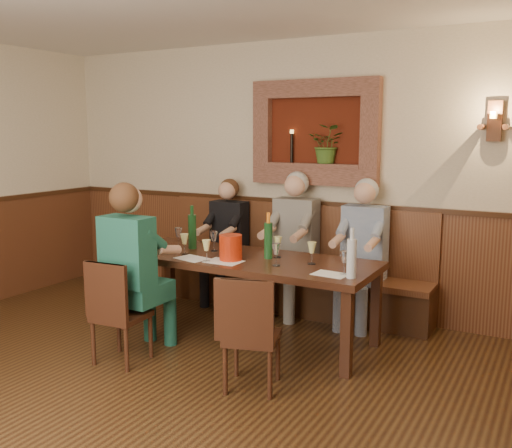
{
  "coord_description": "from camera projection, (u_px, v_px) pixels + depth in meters",
  "views": [
    {
      "loc": [
        2.52,
        -2.47,
        1.87
      ],
      "look_at": [
        0.1,
        1.9,
        1.05
      ],
      "focal_mm": 40.0,
      "sensor_mm": 36.0,
      "label": 1
    }
  ],
  "objects": [
    {
      "name": "ground_plane",
      "position": [
        98.0,
        427.0,
        3.64
      ],
      "size": [
        6.0,
        6.0,
        0.0
      ],
      "primitive_type": "plane",
      "color": "black",
      "rests_on": "ground"
    },
    {
      "name": "bench",
      "position": [
        289.0,
        279.0,
        5.99
      ],
      "size": [
        3.0,
        0.45,
        1.11
      ],
      "color": "#381E0F",
      "rests_on": "ground"
    },
    {
      "name": "wine_glass_3",
      "position": [
        206.0,
        251.0,
        4.92
      ],
      "size": [
        0.08,
        0.08,
        0.19
      ],
      "primitive_type": null,
      "color": "#E5E489",
      "rests_on": "dining_table"
    },
    {
      "name": "wine_glass_2",
      "position": [
        178.0,
        237.0,
        5.53
      ],
      "size": [
        0.08,
        0.08,
        0.19
      ],
      "primitive_type": null,
      "color": "white",
      "rests_on": "dining_table"
    },
    {
      "name": "person_bench_mid",
      "position": [
        292.0,
        256.0,
        5.82
      ],
      "size": [
        0.44,
        0.53,
        1.46
      ],
      "color": "#585450",
      "rests_on": "ground"
    },
    {
      "name": "wainscoting",
      "position": [
        94.0,
        339.0,
        3.54
      ],
      "size": [
        6.02,
        6.02,
        1.15
      ],
      "color": "#4D2716",
      "rests_on": "ground"
    },
    {
      "name": "dining_table",
      "position": [
        244.0,
        265.0,
        5.12
      ],
      "size": [
        2.4,
        0.9,
        0.75
      ],
      "color": "#351A10",
      "rests_on": "ground"
    },
    {
      "name": "chair_near_right",
      "position": [
        252.0,
        356.0,
        4.15
      ],
      "size": [
        0.47,
        0.47,
        0.86
      ],
      "rotation": [
        0.0,
        0.0,
        0.3
      ],
      "color": "#351A10",
      "rests_on": "ground"
    },
    {
      "name": "wine_bottle_green_b",
      "position": [
        192.0,
        231.0,
        5.45
      ],
      "size": [
        0.09,
        0.09,
        0.42
      ],
      "rotation": [
        0.0,
        0.0,
        -0.15
      ],
      "color": "#19471E",
      "rests_on": "dining_table"
    },
    {
      "name": "wine_glass_6",
      "position": [
        312.0,
        253.0,
        4.82
      ],
      "size": [
        0.08,
        0.08,
        0.19
      ],
      "primitive_type": null,
      "color": "#E5E489",
      "rests_on": "dining_table"
    },
    {
      "name": "wine_glass_5",
      "position": [
        214.0,
        241.0,
        5.34
      ],
      "size": [
        0.08,
        0.08,
        0.19
      ],
      "primitive_type": null,
      "color": "white",
      "rests_on": "dining_table"
    },
    {
      "name": "person_bench_right",
      "position": [
        361.0,
        266.0,
        5.47
      ],
      "size": [
        0.42,
        0.51,
        1.42
      ],
      "color": "navy",
      "rests_on": "ground"
    },
    {
      "name": "wine_glass_1",
      "position": [
        344.0,
        263.0,
        4.46
      ],
      "size": [
        0.08,
        0.08,
        0.19
      ],
      "primitive_type": null,
      "color": "white",
      "rests_on": "dining_table"
    },
    {
      "name": "tasting_sheet_c",
      "position": [
        330.0,
        274.0,
        4.49
      ],
      "size": [
        0.28,
        0.21,
        0.0
      ],
      "primitive_type": "cube",
      "rotation": [
        0.0,
        0.0,
        -0.08
      ],
      "color": "white",
      "rests_on": "dining_table"
    },
    {
      "name": "wall_sconce",
      "position": [
        495.0,
        122.0,
        4.94
      ],
      "size": [
        0.25,
        0.2,
        0.35
      ],
      "color": "#4D2716",
      "rests_on": "ground"
    },
    {
      "name": "chair_near_left",
      "position": [
        121.0,
        333.0,
        4.62
      ],
      "size": [
        0.41,
        0.41,
        0.86
      ],
      "rotation": [
        0.0,
        0.0,
        0.08
      ],
      "color": "#351A10",
      "rests_on": "ground"
    },
    {
      "name": "water_bottle",
      "position": [
        352.0,
        257.0,
        4.36
      ],
      "size": [
        0.08,
        0.08,
        0.39
      ],
      "rotation": [
        0.0,
        0.0,
        0.06
      ],
      "color": "silver",
      "rests_on": "dining_table"
    },
    {
      "name": "room_shell",
      "position": [
        84.0,
        127.0,
        3.33
      ],
      "size": [
        6.04,
        6.04,
        2.82
      ],
      "color": "beige",
      "rests_on": "ground"
    },
    {
      "name": "spittoon_bucket",
      "position": [
        231.0,
        248.0,
        4.97
      ],
      "size": [
        0.26,
        0.26,
        0.22
      ],
      "primitive_type": "cylinder",
      "rotation": [
        0.0,
        0.0,
        -0.38
      ],
      "color": "#B5250B",
      "rests_on": "dining_table"
    },
    {
      "name": "wine_glass_8",
      "position": [
        276.0,
        255.0,
        4.76
      ],
      "size": [
        0.08,
        0.08,
        0.19
      ],
      "primitive_type": null,
      "color": "white",
      "rests_on": "dining_table"
    },
    {
      "name": "wine_glass_7",
      "position": [
        185.0,
        244.0,
        5.2
      ],
      "size": [
        0.08,
        0.08,
        0.19
      ],
      "primitive_type": null,
      "color": "#E5E489",
      "rests_on": "dining_table"
    },
    {
      "name": "person_bench_left",
      "position": [
        225.0,
        252.0,
        6.21
      ],
      "size": [
        0.39,
        0.48,
        1.36
      ],
      "color": "black",
      "rests_on": "ground"
    },
    {
      "name": "wine_glass_4",
      "position": [
        152.0,
        239.0,
        5.44
      ],
      "size": [
        0.08,
        0.08,
        0.19
      ],
      "primitive_type": null,
      "color": "#E5E489",
      "rests_on": "dining_table"
    },
    {
      "name": "tasting_sheet_a",
      "position": [
        144.0,
        250.0,
        5.39
      ],
      "size": [
        0.32,
        0.25,
        0.0
      ],
      "primitive_type": "cube",
      "rotation": [
        0.0,
        0.0,
        0.14
      ],
      "color": "white",
      "rests_on": "dining_table"
    },
    {
      "name": "wine_glass_0",
      "position": [
        278.0,
        247.0,
        5.07
      ],
      "size": [
        0.08,
        0.08,
        0.19
      ],
      "primitive_type": null,
      "color": "#E5E489",
      "rests_on": "dining_table"
    },
    {
      "name": "wall_niche",
      "position": [
        318.0,
        137.0,
        5.77
      ],
      "size": [
        1.36,
        0.3,
        1.06
      ],
      "color": "#4E180B",
      "rests_on": "ground"
    },
    {
      "name": "wine_bottle_green_a",
      "position": [
        268.0,
        240.0,
        5.02
      ],
      "size": [
        0.09,
        0.09,
        0.41
      ],
      "rotation": [
        0.0,
        0.0,
        0.32
      ],
      "color": "#19471E",
      "rests_on": "dining_table"
    },
    {
      "name": "person_chair_front",
      "position": [
        136.0,
        284.0,
        4.74
      ],
      "size": [
        0.44,
        0.54,
        1.46
      ],
      "color": "#184E56",
      "rests_on": "ground"
    },
    {
      "name": "tasting_sheet_b",
      "position": [
        224.0,
        261.0,
        4.92
      ],
      "size": [
        0.31,
        0.22,
        0.0
      ],
      "primitive_type": "cube",
      "rotation": [
        0.0,
        0.0,
        -0.01
      ],
      "color": "white",
      "rests_on": "dining_table"
    },
    {
      "name": "tasting_sheet_d",
      "position": [
        192.0,
        258.0,
        5.04
      ],
      "size": [
        0.32,
        0.26,
        0.0
      ],
      "primitive_type": "cube",
      "rotation": [
        0.0,
        0.0,
        -0.21
      ],
      "color": "white",
      "rests_on": "dining_table"
    },
    {
      "name": "wine_glass_9",
      "position": [
        227.0,
        249.0,
        4.97
      ],
      "size": [
        0.08,
        0.08,
        0.19
      ],
      "primitive_type": null,
      "color": "#E5E489",
      "rests_on": "dining_table"
    }
  ]
}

